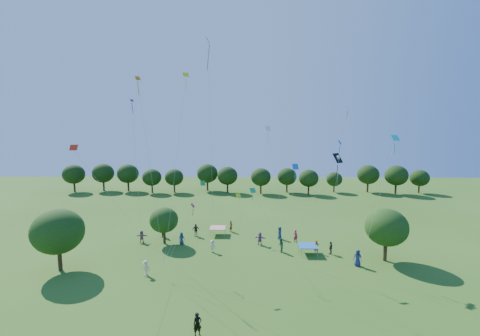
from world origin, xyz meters
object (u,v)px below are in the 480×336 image
at_px(tent_blue, 308,246).
at_px(red_high_kite, 209,79).
at_px(man_in_black, 197,324).
at_px(tent_red_stripe, 218,228).
at_px(pirate_kite, 337,159).
at_px(near_tree_west, 58,231).
at_px(near_tree_east, 387,227).
at_px(near_tree_north, 164,220).

distance_m(tent_blue, red_high_kite, 23.53).
bearing_deg(man_in_black, tent_red_stripe, 67.81).
xyz_separation_m(pirate_kite, red_high_kite, (-14.65, 3.12, 9.35)).
relative_size(tent_blue, red_high_kite, 0.09).
xyz_separation_m(near_tree_west, near_tree_east, (36.40, 3.15, -0.34)).
bearing_deg(near_tree_east, near_tree_north, 169.24).
distance_m(near_tree_west, tent_blue, 28.45).
distance_m(near_tree_north, tent_red_stripe, 8.10).
distance_m(tent_red_stripe, red_high_kite, 20.99).
xyz_separation_m(near_tree_east, pirate_kite, (-5.99, -0.03, 7.85)).
bearing_deg(near_tree_west, near_tree_east, 4.95).
height_order(tent_blue, red_high_kite, red_high_kite).
distance_m(man_in_black, pirate_kite, 22.49).
distance_m(tent_red_stripe, pirate_kite, 20.02).
height_order(near_tree_west, tent_red_stripe, near_tree_west).
bearing_deg(near_tree_north, man_in_black, -69.11).
xyz_separation_m(near_tree_north, near_tree_east, (27.11, -5.15, 0.76)).
bearing_deg(man_in_black, near_tree_north, 87.55).
bearing_deg(tent_red_stripe, near_tree_north, -151.37).
bearing_deg(near_tree_north, red_high_kite, -17.75).
distance_m(tent_red_stripe, man_in_black, 22.87).
height_order(man_in_black, pirate_kite, pirate_kite).
bearing_deg(near_tree_east, near_tree_west, -175.05).
distance_m(man_in_black, red_high_kite, 26.55).
distance_m(near_tree_west, tent_red_stripe, 20.39).
xyz_separation_m(man_in_black, red_high_kite, (-0.83, 17.06, 20.33)).
relative_size(near_tree_north, tent_blue, 2.25).
relative_size(near_tree_north, red_high_kite, 0.20).
relative_size(tent_red_stripe, man_in_black, 1.25).
bearing_deg(tent_red_stripe, pirate_kite, -31.99).
distance_m(near_tree_west, red_high_kite, 23.90).
distance_m(near_tree_east, pirate_kite, 9.88).
relative_size(near_tree_north, man_in_black, 2.81).
xyz_separation_m(tent_blue, man_in_black, (-11.22, -15.88, -0.16)).
bearing_deg(tent_blue, man_in_black, -125.25).
bearing_deg(man_in_black, red_high_kite, 69.46).
bearing_deg(red_high_kite, near_tree_west, -158.39).
bearing_deg(red_high_kite, tent_blue, -5.60).
height_order(near_tree_north, man_in_black, near_tree_north).
xyz_separation_m(tent_blue, red_high_kite, (-12.05, 1.18, 20.17)).
relative_size(near_tree_north, tent_red_stripe, 2.25).
xyz_separation_m(near_tree_west, pirate_kite, (30.40, 3.12, 7.51)).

